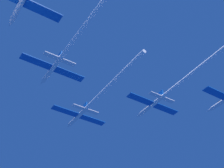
{
  "coord_description": "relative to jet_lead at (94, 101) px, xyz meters",
  "views": [
    {
      "loc": [
        -40.48,
        -83.13,
        -60.05
      ],
      "look_at": [
        -0.26,
        -20.04,
        0.02
      ],
      "focal_mm": 53.67,
      "sensor_mm": 36.0,
      "label": 1
    }
  ],
  "objects": [
    {
      "name": "jet_lead",
      "position": [
        0.0,
        0.0,
        0.0
      ],
      "size": [
        18.58,
        43.88,
        3.08
      ],
      "color": "silver"
    },
    {
      "name": "jet_left_wing",
      "position": [
        -16.24,
        -16.41,
        1.46
      ],
      "size": [
        18.58,
        46.94,
        3.08
      ],
      "color": "silver"
    },
    {
      "name": "jet_right_wing",
      "position": [
        17.19,
        -15.52,
        1.01
      ],
      "size": [
        18.58,
        40.86,
        3.08
      ],
      "color": "silver"
    }
  ]
}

